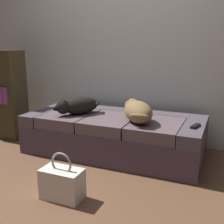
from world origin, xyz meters
name	(u,v)px	position (x,y,z in m)	size (l,w,h in m)	color
ground_plane	(68,194)	(0.00, 0.00, 0.00)	(10.00, 10.00, 0.00)	brown
back_wall	(133,24)	(0.00, 1.55, 1.40)	(6.40, 0.10, 2.80)	silver
couch	(114,134)	(0.00, 0.96, 0.21)	(1.88, 0.85, 0.42)	#4A3849
dog_dark	(77,106)	(-0.39, 0.86, 0.52)	(0.43, 0.51, 0.19)	black
dog_tan	(137,111)	(0.30, 0.84, 0.53)	(0.46, 0.56, 0.21)	olive
tv_remote	(195,126)	(0.86, 0.85, 0.43)	(0.04, 0.15, 0.02)	black
handbag	(62,183)	(0.00, -0.07, 0.13)	(0.32, 0.18, 0.38)	white
bookshelf	(3,95)	(-1.52, 0.93, 0.55)	(0.56, 0.30, 1.10)	#3D341E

